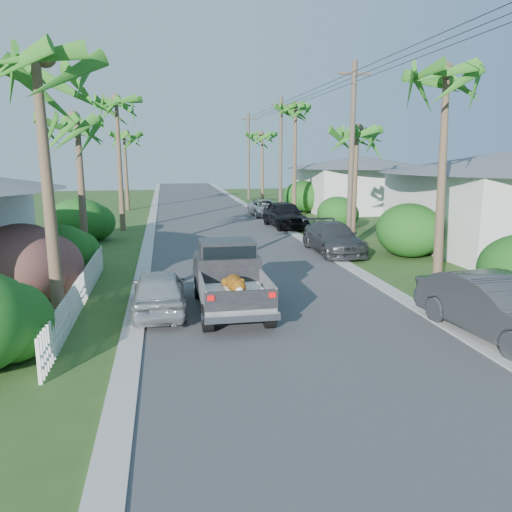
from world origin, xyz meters
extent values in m
plane|color=#2E4C1C|center=(0.00, 0.00, 0.00)|extent=(120.00, 120.00, 0.00)
cube|color=#38383A|center=(0.00, 25.00, 0.01)|extent=(8.00, 100.00, 0.02)
cube|color=#A5A39E|center=(-4.30, 25.00, 0.03)|extent=(0.60, 100.00, 0.06)
cube|color=#A5A39E|center=(4.30, 25.00, 0.03)|extent=(0.60, 100.00, 0.06)
cylinder|color=black|center=(-2.31, 2.54, 0.38)|extent=(0.28, 0.76, 0.76)
cylinder|color=black|center=(-0.61, 2.54, 0.38)|extent=(0.28, 0.76, 0.76)
cylinder|color=black|center=(-2.31, 5.79, 0.38)|extent=(0.28, 0.76, 0.76)
cylinder|color=black|center=(-0.61, 5.79, 0.38)|extent=(0.28, 0.76, 0.76)
cube|color=gray|center=(-1.46, 3.19, 0.62)|extent=(1.90, 2.40, 0.24)
cube|color=gray|center=(-2.38, 3.19, 1.00)|extent=(0.06, 2.40, 0.55)
cube|color=gray|center=(-0.54, 3.19, 1.00)|extent=(0.06, 2.40, 0.55)
cube|color=black|center=(-1.46, 2.02, 0.98)|extent=(1.92, 0.08, 0.52)
cube|color=silver|center=(-1.46, 1.86, 0.55)|extent=(1.98, 0.18, 0.18)
cube|color=red|center=(-2.26, 1.97, 1.10)|extent=(0.18, 0.05, 0.14)
cube|color=red|center=(-0.66, 1.97, 1.10)|extent=(0.18, 0.05, 0.14)
cube|color=black|center=(-1.46, 5.04, 1.05)|extent=(1.94, 1.65, 1.10)
cube|color=black|center=(-1.46, 5.04, 1.78)|extent=(1.70, 1.35, 0.55)
cube|color=black|center=(-1.46, 4.37, 1.75)|extent=(1.60, 0.05, 0.45)
cube|color=black|center=(-1.46, 6.29, 0.90)|extent=(1.94, 1.20, 0.80)
cube|color=white|center=(-1.46, 3.19, 0.82)|extent=(1.70, 2.10, 0.16)
ellipsoid|color=orange|center=(-1.46, 3.29, 1.12)|extent=(0.48, 1.25, 0.43)
sphere|color=orange|center=(-1.46, 2.54, 1.20)|extent=(0.40, 0.40, 0.40)
ellipsoid|color=white|center=(-1.46, 3.29, 1.02)|extent=(0.32, 0.86, 0.18)
imported|color=#2E3134|center=(5.00, 0.73, 0.80)|extent=(2.21, 5.02, 1.60)
imported|color=#333639|center=(4.63, 12.50, 0.73)|extent=(2.07, 5.03, 1.45)
imported|color=black|center=(4.38, 21.40, 0.85)|extent=(2.39, 5.15, 1.71)
imported|color=#9FA3A6|center=(4.34, 27.71, 0.63)|extent=(2.26, 4.61, 1.26)
imported|color=#B1B5B9|center=(-3.60, 4.42, 0.67)|extent=(1.59, 3.93, 1.34)
cone|color=brown|center=(-6.20, 3.00, 3.50)|extent=(0.36, 0.71, 7.01)
cone|color=brown|center=(-6.80, 12.00, 3.10)|extent=(0.36, 0.61, 6.21)
cone|color=brown|center=(-6.00, 22.00, 4.00)|extent=(0.36, 0.36, 8.00)
cone|color=brown|center=(-6.50, 34.00, 3.25)|extent=(0.36, 0.75, 6.51)
cone|color=brown|center=(6.30, 6.00, 3.75)|extent=(0.36, 0.73, 7.51)
cone|color=brown|center=(6.60, 15.00, 3.00)|extent=(0.36, 0.54, 6.01)
cone|color=brown|center=(6.20, 26.00, 4.10)|extent=(0.36, 0.36, 8.20)
cone|color=brown|center=(6.50, 40.00, 3.40)|extent=(0.36, 0.63, 6.81)
ellipsoid|color=#9F1648|center=(-7.80, 6.00, 1.30)|extent=(3.00, 3.30, 2.60)
ellipsoid|color=#1D4C15|center=(-7.40, 10.00, 1.00)|extent=(2.40, 2.64, 2.00)
ellipsoid|color=#1D4C15|center=(-8.00, 18.00, 1.20)|extent=(3.20, 3.52, 2.40)
ellipsoid|color=#1D4C15|center=(7.80, 11.00, 1.25)|extent=(3.00, 3.30, 2.50)
ellipsoid|color=#1D4C15|center=(7.50, 20.00, 1.05)|extent=(2.60, 2.86, 2.10)
ellipsoid|color=#1D4C15|center=(8.00, 30.00, 1.30)|extent=(3.20, 3.52, 2.60)
cube|color=white|center=(-6.00, 5.50, 0.50)|extent=(0.10, 11.00, 1.00)
cube|color=silver|center=(13.00, 12.00, 1.90)|extent=(8.00, 9.00, 3.80)
cone|color=#595B60|center=(13.00, 12.00, 4.30)|extent=(6.48, 6.48, 1.00)
cube|color=silver|center=(13.00, 30.00, 1.80)|extent=(9.00, 8.00, 3.60)
cone|color=#595B60|center=(13.00, 30.00, 4.10)|extent=(6.48, 6.48, 1.00)
cylinder|color=brown|center=(5.60, 13.00, 4.50)|extent=(0.26, 0.26, 9.00)
cube|color=brown|center=(5.60, 13.00, 8.40)|extent=(1.60, 0.10, 0.10)
cylinder|color=brown|center=(5.60, 28.00, 4.50)|extent=(0.26, 0.26, 9.00)
cube|color=brown|center=(5.60, 28.00, 8.40)|extent=(1.60, 0.10, 0.10)
cylinder|color=brown|center=(5.60, 43.00, 4.50)|extent=(0.26, 0.26, 9.00)
cube|color=brown|center=(5.60, 43.00, 8.40)|extent=(1.60, 0.10, 0.10)
camera|label=1|loc=(-3.33, -10.27, 4.67)|focal=35.00mm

